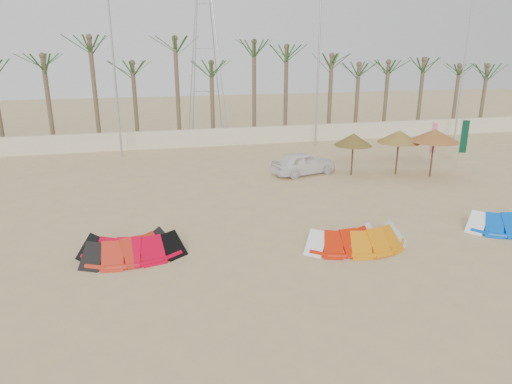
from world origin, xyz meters
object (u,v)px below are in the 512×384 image
object	(u,v)px
kite_red_right	(342,236)
kite_orange	(367,235)
car	(304,163)
kite_blue	(500,219)
kite_red_mid	(131,242)
kite_red_left	(130,244)
parasol_left	(353,139)
parasol_mid	(434,135)
parasol_right	(399,137)

from	to	relation	value
kite_red_right	kite_orange	distance (m)	0.92
car	kite_blue	bearing A→B (deg)	-168.09
kite_red_mid	kite_orange	bearing A→B (deg)	-9.35
kite_red_left	car	distance (m)	13.13
kite_blue	parasol_left	distance (m)	9.52
kite_orange	kite_blue	xyz separation A→B (m)	(6.04, 0.22, -0.00)
kite_red_left	kite_red_right	xyz separation A→B (m)	(7.66, -1.12, -0.00)
kite_orange	car	bearing A→B (deg)	83.84
kite_red_left	kite_orange	bearing A→B (deg)	-8.45
kite_blue	car	distance (m)	11.10
kite_red_mid	kite_red_left	bearing A→B (deg)	-116.04
kite_red_mid	kite_red_right	distance (m)	7.70
kite_red_right	kite_blue	distance (m)	6.96
kite_orange	kite_blue	distance (m)	6.05
parasol_mid	parasol_right	bearing A→B (deg)	151.91
parasol_mid	kite_blue	bearing A→B (deg)	-104.37
kite_orange	parasol_left	xyz separation A→B (m)	(3.74, 9.31, 1.68)
kite_orange	kite_red_right	bearing A→B (deg)	170.65
parasol_left	parasol_right	xyz separation A→B (m)	(2.62, -0.43, 0.13)
parasol_right	kite_red_right	bearing A→B (deg)	-129.80
parasol_mid	kite_red_mid	bearing A→B (deg)	-158.30
kite_blue	kite_red_left	bearing A→B (deg)	175.88
kite_red_left	car	xyz separation A→B (m)	(9.66, 8.88, 0.24)
parasol_mid	parasol_right	size ratio (longest dim) A/B	1.06
kite_red_right	kite_blue	bearing A→B (deg)	0.57
kite_red_mid	kite_blue	size ratio (longest dim) A/B	1.16
kite_orange	kite_blue	world-z (taller)	same
kite_red_left	parasol_left	world-z (taller)	parasol_left
kite_red_mid	parasol_right	world-z (taller)	parasol_right
kite_blue	parasol_left	world-z (taller)	parasol_left
parasol_right	parasol_mid	bearing A→B (deg)	-28.09
kite_red_left	kite_red_mid	world-z (taller)	same
kite_red_left	parasol_left	xyz separation A→B (m)	(12.31, 8.03, 1.68)
parasol_right	kite_blue	bearing A→B (deg)	-92.09
kite_red_mid	car	xyz separation A→B (m)	(9.60, 8.75, 0.24)
kite_red_right	kite_red_left	bearing A→B (deg)	171.66
kite_red_left	kite_red_right	size ratio (longest dim) A/B	1.16
kite_red_right	parasol_right	size ratio (longest dim) A/B	1.19
kite_red_left	kite_red_mid	distance (m)	0.14
kite_red_right	kite_blue	world-z (taller)	same
kite_red_right	car	xyz separation A→B (m)	(2.01, 10.00, 0.24)
kite_red_left	kite_blue	bearing A→B (deg)	-4.12
kite_blue	parasol_mid	size ratio (longest dim) A/B	1.18
kite_red_right	parasol_left	xyz separation A→B (m)	(4.65, 9.16, 1.68)
kite_red_right	kite_blue	xyz separation A→B (m)	(6.96, 0.07, -0.00)
kite_red_right	kite_orange	world-z (taller)	same
kite_orange	parasol_right	xyz separation A→B (m)	(6.36, 8.88, 1.81)
kite_red_right	kite_orange	xyz separation A→B (m)	(0.91, -0.15, 0.00)
kite_red_mid	parasol_mid	bearing A→B (deg)	21.70
kite_red_left	kite_blue	distance (m)	14.65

